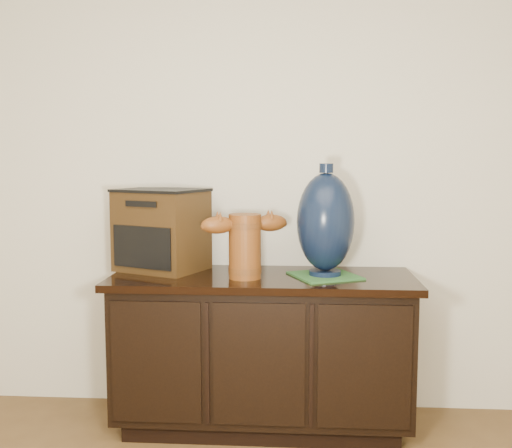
# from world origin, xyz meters

# --- Properties ---
(room) EXTENTS (5.00, 5.00, 5.00)m
(room) POSITION_xyz_m (0.00, 0.00, 1.30)
(room) COLOR brown
(room) RESTS_ON ground
(sideboard) EXTENTS (1.46, 0.56, 0.75)m
(sideboard) POSITION_xyz_m (0.00, 2.23, 0.39)
(sideboard) COLOR black
(sideboard) RESTS_ON ground
(terracotta_vessel) EXTENTS (0.42, 0.24, 0.30)m
(terracotta_vessel) POSITION_xyz_m (-0.08, 2.16, 0.93)
(terracotta_vessel) COLOR brown
(terracotta_vessel) RESTS_ON sideboard
(tv_radio) EXTENTS (0.50, 0.46, 0.41)m
(tv_radio) POSITION_xyz_m (-0.52, 2.34, 0.96)
(tv_radio) COLOR #36220D
(tv_radio) RESTS_ON sideboard
(green_mat) EXTENTS (0.38, 0.38, 0.01)m
(green_mat) POSITION_xyz_m (0.30, 2.22, 0.76)
(green_mat) COLOR #2C5F2B
(green_mat) RESTS_ON sideboard
(lamp_base) EXTENTS (0.36, 0.36, 0.53)m
(lamp_base) POSITION_xyz_m (0.30, 2.22, 1.02)
(lamp_base) COLOR black
(lamp_base) RESTS_ON green_mat
(spray_can) EXTENTS (0.06, 0.06, 0.18)m
(spray_can) POSITION_xyz_m (-0.10, 2.30, 0.84)
(spray_can) COLOR #590F1B
(spray_can) RESTS_ON sideboard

